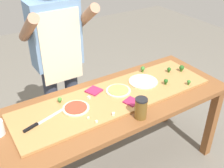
# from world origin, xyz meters

# --- Properties ---
(prep_table) EXTENTS (1.89, 0.72, 0.78)m
(prep_table) POSITION_xyz_m (0.00, 0.00, 0.67)
(prep_table) COLOR brown
(prep_table) RESTS_ON ground
(cutting_board) EXTENTS (1.60, 0.46, 0.02)m
(cutting_board) POSITION_xyz_m (0.03, 0.02, 0.79)
(cutting_board) COLOR #B27F47
(cutting_board) RESTS_ON prep_table
(chefs_knife) EXTENTS (0.32, 0.11, 0.02)m
(chefs_knife) POSITION_xyz_m (-0.58, 0.02, 0.80)
(chefs_knife) COLOR #B7BABF
(chefs_knife) RESTS_ON cutting_board
(pizza_whole_white_garlic) EXTENTS (0.24, 0.24, 0.02)m
(pizza_whole_white_garlic) POSITION_xyz_m (0.35, 0.07, 0.80)
(pizza_whole_white_garlic) COLOR beige
(pizza_whole_white_garlic) RESTS_ON cutting_board
(pizza_whole_pesto_green) EXTENTS (0.20, 0.20, 0.02)m
(pizza_whole_pesto_green) POSITION_xyz_m (0.09, 0.06, 0.80)
(pizza_whole_pesto_green) COLOR beige
(pizza_whole_pesto_green) RESTS_ON cutting_board
(pizza_whole_tomato_red) EXTENTS (0.20, 0.20, 0.02)m
(pizza_whole_tomato_red) POSITION_xyz_m (-0.30, 0.04, 0.80)
(pizza_whole_tomato_red) COLOR beige
(pizza_whole_tomato_red) RESTS_ON cutting_board
(pizza_slice_far_right) EXTENTS (0.12, 0.12, 0.01)m
(pizza_slice_far_right) POSITION_xyz_m (0.09, -0.11, 0.80)
(pizza_slice_far_right) COLOR #9E234C
(pizza_slice_far_right) RESTS_ON cutting_board
(pizza_slice_near_left) EXTENTS (0.14, 0.14, 0.01)m
(pizza_slice_near_left) POSITION_xyz_m (-0.07, 0.17, 0.80)
(pizza_slice_near_left) COLOR #9E234C
(pizza_slice_near_left) RESTS_ON cutting_board
(broccoli_floret_front_left) EXTENTS (0.04, 0.04, 0.06)m
(broccoli_floret_front_left) POSITION_xyz_m (0.76, 0.04, 0.83)
(broccoli_floret_front_left) COLOR #2C5915
(broccoli_floret_front_left) RESTS_ON cutting_board
(broccoli_floret_center_left) EXTENTS (0.03, 0.03, 0.04)m
(broccoli_floret_center_left) POSITION_xyz_m (-0.36, 0.17, 0.82)
(broccoli_floret_center_left) COLOR #487A23
(broccoli_floret_center_left) RESTS_ON cutting_board
(broccoli_floret_back_left) EXTENTS (0.03, 0.03, 0.05)m
(broccoli_floret_back_left) POSITION_xyz_m (0.64, -0.17, 0.82)
(broccoli_floret_back_left) COLOR #3F7220
(broccoli_floret_back_left) RESTS_ON cutting_board
(broccoli_floret_back_right) EXTENTS (0.04, 0.04, 0.05)m
(broccoli_floret_back_right) POSITION_xyz_m (0.48, -0.06, 0.83)
(broccoli_floret_back_right) COLOR #2C5915
(broccoli_floret_back_right) RESTS_ON cutting_board
(broccoli_floret_center_right) EXTENTS (0.04, 0.04, 0.05)m
(broccoli_floret_center_right) POSITION_xyz_m (0.65, 0.08, 0.82)
(broccoli_floret_center_right) COLOR #2C5915
(broccoli_floret_center_right) RESTS_ON cutting_board
(broccoli_floret_front_mid) EXTENTS (0.04, 0.04, 0.05)m
(broccoli_floret_front_mid) POSITION_xyz_m (0.45, 0.21, 0.83)
(broccoli_floret_front_mid) COLOR #3F7220
(broccoli_floret_front_mid) RESTS_ON cutting_board
(cheese_crumble_a) EXTENTS (0.02, 0.02, 0.01)m
(cheese_crumble_a) POSITION_xyz_m (-0.27, -0.11, 0.80)
(cheese_crumble_a) COLOR silver
(cheese_crumble_a) RESTS_ON cutting_board
(cheese_crumble_b) EXTENTS (0.02, 0.02, 0.02)m
(cheese_crumble_b) POSITION_xyz_m (-0.15, 0.10, 0.80)
(cheese_crumble_b) COLOR silver
(cheese_crumble_b) RESTS_ON cutting_board
(cheese_crumble_c) EXTENTS (0.02, 0.02, 0.01)m
(cheese_crumble_c) POSITION_xyz_m (-0.25, -0.18, 0.80)
(cheese_crumble_c) COLOR silver
(cheese_crumble_c) RESTS_ON cutting_board
(cheese_crumble_d) EXTENTS (0.03, 0.03, 0.02)m
(cheese_crumble_d) POSITION_xyz_m (-0.11, -0.17, 0.80)
(cheese_crumble_d) COLOR silver
(cheese_crumble_d) RESTS_ON cutting_board
(sauce_jar) EXTENTS (0.09, 0.09, 0.16)m
(sauce_jar) POSITION_xyz_m (0.05, -0.28, 0.85)
(sauce_jar) COLOR brown
(sauce_jar) RESTS_ON prep_table
(cook_center) EXTENTS (0.54, 0.39, 1.67)m
(cook_center) POSITION_xyz_m (-0.20, 0.56, 1.00)
(cook_center) COLOR #333847
(cook_center) RESTS_ON ground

